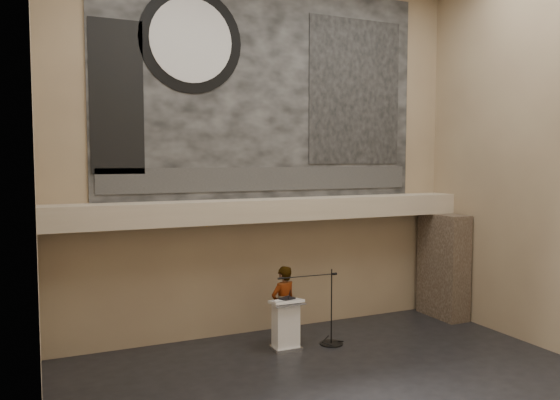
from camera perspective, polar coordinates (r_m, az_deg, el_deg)
name	(u,v)px	position (r m, az deg, el deg)	size (l,w,h in m)	color
floor	(355,394)	(10.22, 7.82, -19.46)	(10.00, 10.00, 0.00)	black
wall_back	(266,153)	(12.93, -1.46, 4.88)	(10.00, 0.02, 8.50)	#877056
wall_left	(34,148)	(7.92, -24.31, 4.95)	(0.02, 8.00, 8.50)	#877056
soffit	(273,210)	(12.61, -0.74, -1.01)	(10.00, 0.80, 0.50)	tan
sprinkler_left	(207,225)	(12.05, -7.65, -2.63)	(0.04, 0.04, 0.06)	#B2893D
sprinkler_right	(345,218)	(13.46, 6.79, -1.91)	(0.04, 0.04, 0.06)	#B2893D
banner	(267,91)	(13.00, -1.42, 11.29)	(8.00, 0.05, 5.00)	black
banner_text_strip	(267,179)	(12.87, -1.33, 2.22)	(7.76, 0.02, 0.55)	#2C2C2C
banner_clock_rim	(191,40)	(12.55, -9.27, 16.13)	(2.30, 2.30, 0.02)	black
banner_clock_face	(191,40)	(12.53, -9.24, 16.15)	(1.84, 1.84, 0.02)	silver
banner_building_print	(355,92)	(14.07, 7.87, 11.12)	(2.60, 0.02, 3.60)	black
banner_brick_print	(117,97)	(12.03, -16.70, 10.25)	(1.10, 0.02, 3.20)	black
stone_pier	(443,265)	(14.94, 16.69, -6.57)	(0.60, 1.40, 2.70)	#3D3025
lectern	(286,325)	(12.05, 0.61, -12.90)	(0.67, 0.49, 1.13)	silver
binder	(287,299)	(11.93, 0.76, -10.26)	(0.29, 0.24, 0.04)	black
papers	(282,301)	(11.79, 0.17, -10.51)	(0.22, 0.30, 0.01)	white
speaker_person	(283,305)	(12.28, 0.35, -10.96)	(0.64, 0.42, 1.77)	white
mic_stand	(329,333)	(12.52, 5.19, -13.64)	(1.53, 0.52, 1.69)	black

